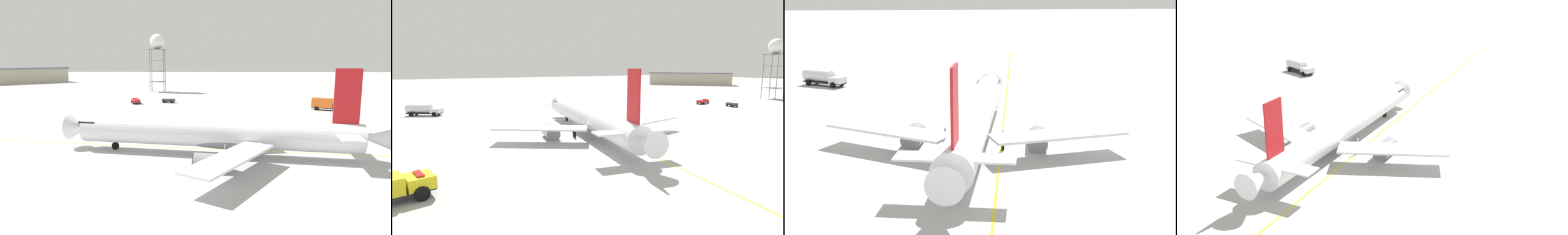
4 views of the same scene
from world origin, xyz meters
TOP-DOWN VIEW (x-y plane):
  - ground_plane at (0.00, 0.00)m, footprint 600.00×600.00m
  - airliner_main at (3.16, -2.41)m, footprint 34.04×44.40m
  - fuel_tanker_truck at (28.48, -42.20)m, footprint 8.52×6.27m
  - taxiway_centreline at (-0.07, -3.48)m, footprint 24.90×170.32m

SIDE VIEW (x-z plane):
  - ground_plane at x=0.00m, z-range 0.00..0.00m
  - taxiway_centreline at x=-0.07m, z-range 0.00..0.01m
  - fuel_tanker_truck at x=28.48m, z-range 0.14..3.01m
  - airliner_main at x=3.16m, z-range -3.24..8.93m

